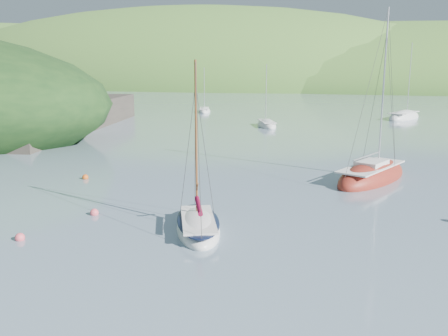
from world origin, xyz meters
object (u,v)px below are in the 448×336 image
(daysailer_white, at_px, (198,226))
(distant_sloop_c, at_px, (204,111))
(distant_sloop_a, at_px, (267,125))
(distant_sloop_b, at_px, (404,118))
(sloop_red, at_px, (372,177))

(daysailer_white, relative_size, distant_sloop_c, 1.13)
(daysailer_white, bearing_deg, distant_sloop_a, 74.04)
(distant_sloop_a, distance_m, distant_sloop_b, 23.46)
(distant_sloop_b, bearing_deg, distant_sloop_a, -115.91)
(daysailer_white, xyz_separation_m, distant_sloop_a, (-5.14, 42.25, -0.05))
(daysailer_white, height_order, distant_sloop_b, distant_sloop_b)
(daysailer_white, distance_m, distant_sloop_a, 42.57)
(distant_sloop_a, bearing_deg, distant_sloop_b, 16.12)
(distant_sloop_a, relative_size, distant_sloop_c, 1.09)
(daysailer_white, xyz_separation_m, sloop_red, (8.55, 14.19, 0.03))
(daysailer_white, bearing_deg, sloop_red, 36.04)
(daysailer_white, height_order, distant_sloop_c, daysailer_white)
(daysailer_white, relative_size, distant_sloop_a, 1.04)
(daysailer_white, xyz_separation_m, distant_sloop_c, (-19.38, 58.30, -0.06))
(sloop_red, bearing_deg, distant_sloop_a, 139.42)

